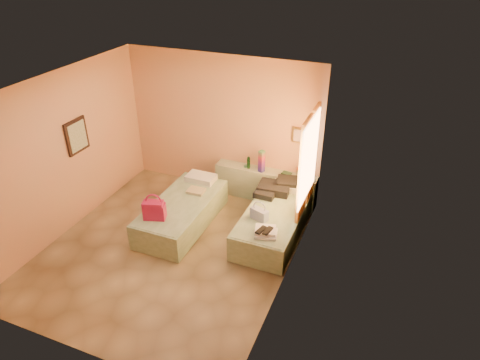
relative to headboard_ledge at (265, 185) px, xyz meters
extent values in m
plane|color=tan|center=(-0.98, -2.10, -0.33)|extent=(4.50, 4.50, 0.00)
cube|color=tan|center=(-0.98, 0.15, 1.07)|extent=(4.00, 0.02, 2.80)
cube|color=tan|center=(-2.98, -2.10, 1.07)|extent=(0.02, 4.50, 2.80)
cube|color=tan|center=(1.02, -2.10, 1.07)|extent=(0.02, 4.50, 2.80)
cube|color=silver|center=(-0.98, -2.10, 2.47)|extent=(4.00, 4.50, 0.02)
cube|color=#FFD69E|center=(1.00, -0.85, 1.18)|extent=(0.02, 1.10, 1.40)
cube|color=orange|center=(0.96, -1.00, 0.82)|extent=(0.05, 0.55, 2.20)
cube|color=orange|center=(0.96, -0.40, 0.82)|extent=(0.05, 0.45, 2.20)
cube|color=black|center=(-2.95, -1.70, 1.28)|extent=(0.04, 0.50, 0.60)
cube|color=gold|center=(0.57, 0.12, 1.12)|extent=(0.25, 0.04, 0.30)
cube|color=#A6B493|center=(0.00, 0.00, 0.00)|extent=(2.05, 0.30, 0.65)
cube|color=#A5BE99|center=(-1.12, -1.40, -0.08)|extent=(0.90, 2.00, 0.50)
cube|color=#A5BE99|center=(0.52, -1.05, -0.08)|extent=(0.90, 2.00, 0.50)
cylinder|color=black|center=(-0.35, -0.03, 0.44)|extent=(0.09, 0.09, 0.23)
cube|color=#B9164A|center=(-0.07, -0.06, 0.55)|extent=(0.13, 0.13, 0.44)
cylinder|color=#559C6F|center=(-0.40, 0.00, 0.34)|extent=(0.15, 0.15, 0.03)
cube|color=#23422D|center=(0.42, 0.01, 0.34)|extent=(0.20, 0.16, 0.03)
cube|color=white|center=(0.69, 0.01, 0.45)|extent=(0.24, 0.24, 0.25)
cube|color=#B9164A|center=(-1.28, -2.02, 0.34)|extent=(0.40, 0.30, 0.34)
cube|color=tan|center=(-1.02, -1.02, 0.20)|extent=(0.32, 0.26, 0.05)
cube|color=black|center=(0.37, -0.45, 0.27)|extent=(0.70, 0.70, 0.19)
cube|color=#3A4A8C|center=(0.36, -1.39, 0.27)|extent=(0.33, 0.23, 0.20)
cube|color=white|center=(0.61, -1.76, 0.23)|extent=(0.41, 0.37, 0.10)
cube|color=black|center=(0.59, -1.81, 0.29)|extent=(0.22, 0.27, 0.02)
camera|label=1|loc=(2.27, -7.00, 4.34)|focal=32.00mm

